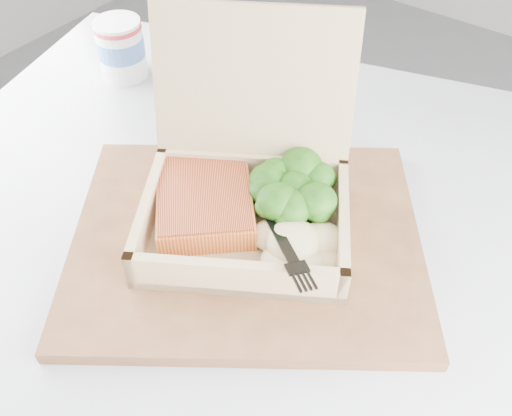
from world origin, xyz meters
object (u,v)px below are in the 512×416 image
Objects in this scene: cafe_table at (231,348)px; serving_tray at (247,240)px; takeout_container at (248,178)px; paper_cup at (121,47)px.

cafe_table is 2.84× the size of serving_tray.
takeout_container is at bearing 124.34° from serving_tray.
cafe_table is at bearing -28.50° from paper_cup.
serving_tray is 0.07m from takeout_container.
takeout_container reaches higher than paper_cup.
cafe_table is 0.20m from serving_tray.
takeout_container reaches higher than cafe_table.
takeout_container is 3.39× the size of paper_cup.
paper_cup is at bearing 151.50° from cafe_table.
cafe_table is at bearing -112.53° from serving_tray.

